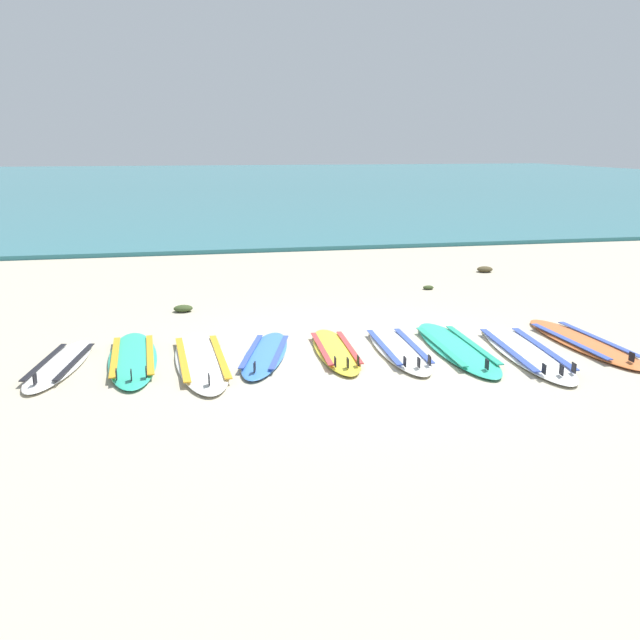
{
  "coord_description": "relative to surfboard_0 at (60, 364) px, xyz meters",
  "views": [
    {
      "loc": [
        -2.03,
        -7.59,
        2.51
      ],
      "look_at": [
        -0.34,
        0.74,
        0.25
      ],
      "focal_mm": 37.44,
      "sensor_mm": 36.0,
      "label": 1
    }
  ],
  "objects": [
    {
      "name": "surfboard_5",
      "position": [
        4.02,
        -0.2,
        0.0
      ],
      "size": [
        0.6,
        2.12,
        0.18
      ],
      "color": "silver",
      "rests_on": "ground"
    },
    {
      "name": "surfboard_0",
      "position": [
        0.0,
        0.0,
        0.0
      ],
      "size": [
        0.78,
        1.97,
        0.18
      ],
      "color": "white",
      "rests_on": "ground"
    },
    {
      "name": "seaweed_clump_mid_sand",
      "position": [
        5.67,
        3.17,
        -0.0
      ],
      "size": [
        0.19,
        0.15,
        0.07
      ],
      "primitive_type": "ellipsoid",
      "color": "#384723",
      "rests_on": "ground"
    },
    {
      "name": "surfboard_7",
      "position": [
        5.52,
        -0.61,
        0.0
      ],
      "size": [
        0.85,
        2.53,
        0.18
      ],
      "color": "white",
      "rests_on": "ground"
    },
    {
      "name": "seaweed_clump_by_the_boards",
      "position": [
        7.36,
        4.49,
        0.02
      ],
      "size": [
        0.32,
        0.26,
        0.11
      ],
      "primitive_type": "ellipsoid",
      "color": "#4C4228",
      "rests_on": "ground"
    },
    {
      "name": "surfboard_8",
      "position": [
        6.43,
        -0.41,
        -0.0
      ],
      "size": [
        0.68,
        2.35,
        0.18
      ],
      "color": "orange",
      "rests_on": "ground"
    },
    {
      "name": "seaweed_clump_near_shoreline",
      "position": [
        1.41,
        2.39,
        0.01
      ],
      "size": [
        0.29,
        0.23,
        0.1
      ],
      "primitive_type": "ellipsoid",
      "color": "#384723",
      "rests_on": "ground"
    },
    {
      "name": "surfboard_3",
      "position": [
        2.37,
        -0.09,
        0.0
      ],
      "size": [
        0.98,
        1.96,
        0.18
      ],
      "color": "#3875CC",
      "rests_on": "ground"
    },
    {
      "name": "surfboard_2",
      "position": [
        1.61,
        -0.17,
        -0.0
      ],
      "size": [
        0.73,
        2.44,
        0.18
      ],
      "color": "silver",
      "rests_on": "ground"
    },
    {
      "name": "surfboard_4",
      "position": [
        3.24,
        -0.12,
        0.0
      ],
      "size": [
        0.55,
        1.94,
        0.18
      ],
      "color": "yellow",
      "rests_on": "ground"
    },
    {
      "name": "surfboard_1",
      "position": [
        0.81,
        0.07,
        0.0
      ],
      "size": [
        0.68,
        2.27,
        0.18
      ],
      "color": "#2DB793",
      "rests_on": "ground"
    },
    {
      "name": "surfboard_6",
      "position": [
        4.74,
        -0.31,
        -0.0
      ],
      "size": [
        0.66,
        2.38,
        0.18
      ],
      "color": "#2DB793",
      "rests_on": "ground"
    },
    {
      "name": "ground_plane",
      "position": [
        3.52,
        -0.17,
        -0.04
      ],
      "size": [
        80.0,
        80.0,
        0.0
      ],
      "primitive_type": "plane",
      "color": "#B7AD93"
    },
    {
      "name": "sea",
      "position": [
        3.52,
        37.8,
        0.01
      ],
      "size": [
        80.0,
        60.0,
        0.1
      ],
      "primitive_type": "cube",
      "color": "teal",
      "rests_on": "ground"
    }
  ]
}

